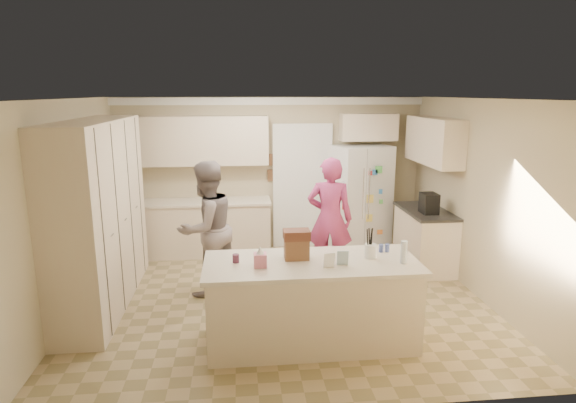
{
  "coord_description": "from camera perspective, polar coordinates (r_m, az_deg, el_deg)",
  "views": [
    {
      "loc": [
        -0.55,
        -5.88,
        2.68
      ],
      "look_at": [
        0.1,
        0.35,
        1.25
      ],
      "focal_mm": 30.0,
      "sensor_mm": 36.0,
      "label": 1
    }
  ],
  "objects": [
    {
      "name": "island_top",
      "position": [
        5.15,
        2.82,
        -7.35
      ],
      "size": [
        2.28,
        0.96,
        0.05
      ],
      "primitive_type": "cube",
      "color": "beige",
      "rests_on": "island_base"
    },
    {
      "name": "shaker_salt",
      "position": [
        5.51,
        10.97,
        -5.45
      ],
      "size": [
        0.05,
        0.05,
        0.09
      ],
      "primitive_type": "cylinder",
      "color": "#495AA4",
      "rests_on": "island_top"
    },
    {
      "name": "shaker_pepper",
      "position": [
        5.53,
        11.67,
        -5.42
      ],
      "size": [
        0.05,
        0.05,
        0.09
      ],
      "primitive_type": "cylinder",
      "color": "#495AA4",
      "rests_on": "island_top"
    },
    {
      "name": "wall_back",
      "position": [
        8.32,
        -2.1,
        3.31
      ],
      "size": [
        5.2,
        0.02,
        2.6
      ],
      "primitive_type": "cube",
      "color": "#BDAE89",
      "rests_on": "ground"
    },
    {
      "name": "fridge_magnets",
      "position": [
        8.01,
        9.17,
        -0.14
      ],
      "size": [
        0.76,
        0.02,
        1.44
      ],
      "primitive_type": null,
      "color": "tan",
      "rests_on": "refrigerator"
    },
    {
      "name": "greeting_card_b",
      "position": [
        5.03,
        6.49,
        -6.66
      ],
      "size": [
        0.12,
        0.05,
        0.16
      ],
      "primitive_type": "cube",
      "rotation": [
        0.15,
        0.0,
        -0.1
      ],
      "color": "silver",
      "rests_on": "island_top"
    },
    {
      "name": "wall_frame_upper",
      "position": [
        8.24,
        -1.96,
        4.98
      ],
      "size": [
        0.15,
        0.02,
        0.2
      ],
      "primitive_type": "cube",
      "color": "brown",
      "rests_on": "wall_back"
    },
    {
      "name": "tissue_box",
      "position": [
        4.97,
        -3.31,
        -6.95
      ],
      "size": [
        0.13,
        0.13,
        0.14
      ],
      "primitive_type": "cube",
      "color": "pink",
      "rests_on": "island_top"
    },
    {
      "name": "tissue_plume",
      "position": [
        4.94,
        -3.33,
        -5.75
      ],
      "size": [
        0.08,
        0.08,
        0.08
      ],
      "primitive_type": "cone",
      "color": "white",
      "rests_on": "tissue_box"
    },
    {
      "name": "fridge_handle_l",
      "position": [
        7.96,
        8.87,
        0.89
      ],
      "size": [
        0.02,
        0.02,
        0.85
      ],
      "primitive_type": "cylinder",
      "color": "silver",
      "rests_on": "refrigerator"
    },
    {
      "name": "island_base",
      "position": [
        5.33,
        2.76,
        -12.0
      ],
      "size": [
        2.2,
        0.9,
        0.88
      ],
      "primitive_type": "cube",
      "color": "beige",
      "rests_on": "floor"
    },
    {
      "name": "dollhouse_roof",
      "position": [
        5.13,
        1.02,
        -3.95
      ],
      "size": [
        0.28,
        0.2,
        0.1
      ],
      "primitive_type": "cube",
      "color": "#592D1E",
      "rests_on": "dollhouse_body"
    },
    {
      "name": "doorway_casing",
      "position": [
        8.36,
        1.71,
        1.61
      ],
      "size": [
        1.02,
        0.03,
        2.22
      ],
      "primitive_type": "cube",
      "color": "white",
      "rests_on": "floor"
    },
    {
      "name": "wall_front",
      "position": [
        3.86,
        2.68,
        -8.06
      ],
      "size": [
        5.2,
        0.02,
        2.6
      ],
      "primitive_type": "cube",
      "color": "#BDAE89",
      "rests_on": "ground"
    },
    {
      "name": "wall_left",
      "position": [
        6.38,
        -24.65,
        -0.82
      ],
      "size": [
        0.02,
        4.6,
        2.6
      ],
      "primitive_type": "cube",
      "color": "#BDAE89",
      "rests_on": "ground"
    },
    {
      "name": "fridge_dispenser",
      "position": [
        7.91,
        7.69,
        1.59
      ],
      "size": [
        0.22,
        0.03,
        0.35
      ],
      "primitive_type": "cube",
      "color": "black",
      "rests_on": "refrigerator"
    },
    {
      "name": "right_countertop",
      "position": [
        7.65,
        16.01,
        -1.1
      ],
      "size": [
        0.63,
        1.24,
        0.04
      ],
      "primitive_type": "cube",
      "color": "#2D2B28",
      "rests_on": "right_base_cab"
    },
    {
      "name": "dollhouse_body",
      "position": [
        5.18,
        1.02,
        -5.64
      ],
      "size": [
        0.26,
        0.18,
        0.22
      ],
      "primitive_type": "cube",
      "color": "brown",
      "rests_on": "island_top"
    },
    {
      "name": "ceiling",
      "position": [
        5.9,
        -0.62,
        12.19
      ],
      "size": [
        5.2,
        4.6,
        0.02
      ],
      "primitive_type": "cube",
      "color": "white",
      "rests_on": "wall_back"
    },
    {
      "name": "wall_frame_lower",
      "position": [
        8.28,
        -1.94,
        3.13
      ],
      "size": [
        0.15,
        0.02,
        0.2
      ],
      "primitive_type": "cube",
      "color": "brown",
      "rests_on": "wall_back"
    },
    {
      "name": "back_upper_cab",
      "position": [
        8.06,
        -10.29,
        7.11
      ],
      "size": [
        2.2,
        0.35,
        0.8
      ],
      "primitive_type": "cube",
      "color": "beige",
      "rests_on": "wall_back"
    },
    {
      "name": "right_upper_cab",
      "position": [
        7.71,
        16.88,
        6.88
      ],
      "size": [
        0.35,
        1.5,
        0.7
      ],
      "primitive_type": "cube",
      "color": "beige",
      "rests_on": "wall_right"
    },
    {
      "name": "back_countertop",
      "position": [
        8.09,
        -10.08,
        -0.06
      ],
      "size": [
        2.24,
        0.63,
        0.04
      ],
      "primitive_type": "cube",
      "color": "beige",
      "rests_on": "back_base_cab"
    },
    {
      "name": "coffee_maker",
      "position": [
        7.42,
        16.38,
        -0.2
      ],
      "size": [
        0.22,
        0.28,
        0.3
      ],
      "primitive_type": "cube",
      "color": "black",
      "rests_on": "right_countertop"
    },
    {
      "name": "water_bottle",
      "position": [
        5.19,
        13.56,
        -5.85
      ],
      "size": [
        0.07,
        0.07,
        0.24
      ],
      "primitive_type": "cylinder",
      "color": "silver",
      "rests_on": "island_top"
    },
    {
      "name": "floor",
      "position": [
        6.48,
        -0.57,
        -11.64
      ],
      "size": [
        5.2,
        4.6,
        0.02
      ],
      "primitive_type": "cube",
      "color": "#9E875F",
      "rests_on": "ground"
    },
    {
      "name": "utensil_crock",
      "position": [
        5.3,
        9.75,
        -5.8
      ],
      "size": [
        0.13,
        0.13,
        0.15
      ],
      "primitive_type": "cylinder",
      "color": "white",
      "rests_on": "island_top"
    },
    {
      "name": "teen_boy",
      "position": [
        6.49,
        -9.64,
        -3.18
      ],
      "size": [
        1.11,
        1.1,
        1.81
      ],
      "primitive_type": "imported",
      "rotation": [
        0.0,
        0.0,
        3.91
      ],
      "color": "gray",
      "rests_on": "floor"
    },
    {
      "name": "fridge_handle_r",
      "position": [
        7.99,
        9.56,
        0.91
      ],
      "size": [
        0.02,
        0.02,
        0.85
      ],
      "primitive_type": "cylinder",
      "color": "silver",
      "rests_on": "refrigerator"
    },
    {
      "name": "jam_jar",
      "position": [
        5.12,
        -6.21,
        -6.72
      ],
      "size": [
        0.07,
        0.07,
        0.09
      ],
      "primitive_type": "cylinder",
      "color": "#59263F",
      "rests_on": "island_top"
    },
    {
      "name": "pantry_bank",
      "position": [
        6.5,
        -21.41,
        -1.43
      ],
      "size": [
        0.6,
        2.6,
        2.35
      ],
      "primitive_type": "cube",
      "color": "beige",
      "rests_on": "floor"
    },
    {
      "name": "fridge_seam",
      "position": [
        8.02,
        9.15,
        -0.12
      ],
      "size": [
        0.02,
        0.02,
        1.78
      ],
      "primitive_type": "cube",
      "color": "gray",
      "rests_on": "refrigerator"
    },
    {
      "name": "teen_girl",
      "position": [
        6.95,
        4.97,
        -2.06
      ],
      "size": [
        0.74,
        0.58,
        1.79
      ],
      "primitive_type": "imported",
      "rotation": [
        0.0,
        0.0,
        2.89
      ],
      "color": "#B93A8B",
      "rests_on": "floor"
    },
    {
      "name": "right_base_cab",
      "position": [
        7.77,
        15.87,
        -4.39
      ],
      "size": [
        0.6,
        1.2,
        0.88
      ],
      "primitive_type": "cube",
      "color": "beige",
      "rests_on": "floor"
    },
    {
      "name": "back_base_cab",
      "position": [
        8.21,
        -9.95,
        -3.17
      ],
      "size": [
        2.2,
        0.6,
        0.88
      ],
      "primitive_type": "cube",
      "color": "beige",
      "rests_on": "floor"
    },
    {
      "name": "wall_right",
      "position": [
        6.81,
        21.82,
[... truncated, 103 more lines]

